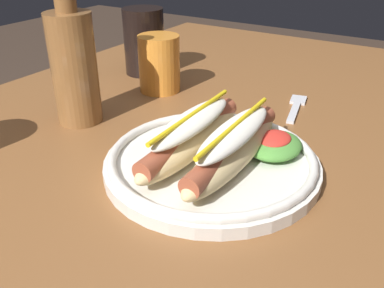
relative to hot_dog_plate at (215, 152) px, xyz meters
name	(u,v)px	position (x,y,z in m)	size (l,w,h in m)	color
dining_table	(169,192)	(0.04, 0.10, -0.12)	(1.41, 0.83, 0.74)	brown
hot_dog_plate	(215,152)	(0.00, 0.00, 0.00)	(0.28, 0.28, 0.08)	silver
fork	(296,106)	(0.26, -0.02, -0.02)	(0.12, 0.04, 0.00)	silver
soda_cup	(144,41)	(0.27, 0.32, 0.04)	(0.08, 0.08, 0.13)	black
extra_cup	(159,64)	(0.20, 0.23, 0.03)	(0.08, 0.08, 0.10)	orange
glass_bottle	(74,63)	(0.02, 0.26, 0.07)	(0.07, 0.07, 0.24)	brown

